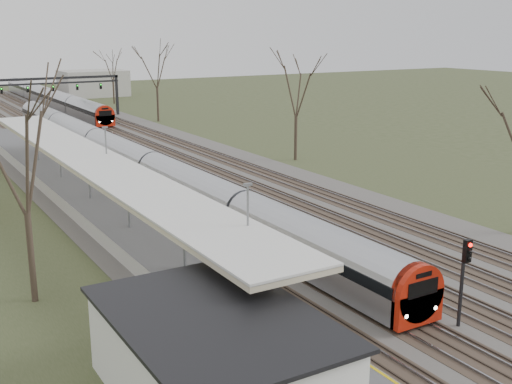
% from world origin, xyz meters
% --- Properties ---
extents(track_bed, '(24.00, 160.00, 0.22)m').
position_xyz_m(track_bed, '(0.26, 55.00, 0.06)').
color(track_bed, '#474442').
rests_on(track_bed, ground).
extents(platform, '(3.50, 69.00, 1.00)m').
position_xyz_m(platform, '(-9.05, 37.50, 0.50)').
color(platform, '#9E9B93').
rests_on(platform, ground).
extents(canopy, '(4.10, 50.00, 3.11)m').
position_xyz_m(canopy, '(-9.05, 32.99, 3.93)').
color(canopy, slate).
rests_on(canopy, platform).
extents(station_building, '(6.00, 9.00, 3.20)m').
position_xyz_m(station_building, '(-12.50, 8.00, 1.60)').
color(station_building, silver).
rests_on(station_building, ground).
extents(signal_gantry, '(21.00, 0.59, 6.08)m').
position_xyz_m(signal_gantry, '(0.29, 84.99, 4.91)').
color(signal_gantry, black).
rests_on(signal_gantry, ground).
extents(tree_west_near, '(5.00, 5.00, 10.30)m').
position_xyz_m(tree_west_near, '(-16.00, 20.00, 7.29)').
color(tree_west_near, '#2D231C').
rests_on(tree_west_near, ground).
extents(tree_east_far, '(5.00, 5.00, 10.30)m').
position_xyz_m(tree_east_far, '(14.00, 42.00, 7.29)').
color(tree_east_far, '#2D231C').
rests_on(tree_east_far, ground).
extents(train_near, '(2.62, 75.21, 3.05)m').
position_xyz_m(train_near, '(-2.50, 45.64, 1.48)').
color(train_near, '#ADAFB8').
rests_on(train_near, ground).
extents(train_far, '(2.62, 60.21, 3.05)m').
position_xyz_m(train_far, '(4.50, 102.16, 1.48)').
color(train_far, '#ADAFB8').
rests_on(train_far, ground).
extents(passenger, '(0.54, 0.67, 1.58)m').
position_xyz_m(passenger, '(-7.99, 13.67, 1.79)').
color(passenger, '#2A3D52').
rests_on(passenger, platform).
extents(signal_post, '(0.35, 0.45, 4.10)m').
position_xyz_m(signal_post, '(-0.75, 7.63, 2.72)').
color(signal_post, black).
rests_on(signal_post, ground).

